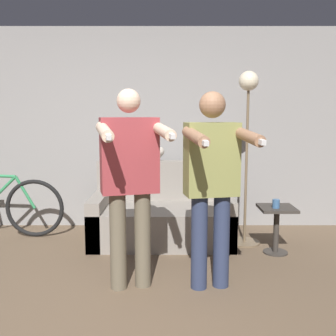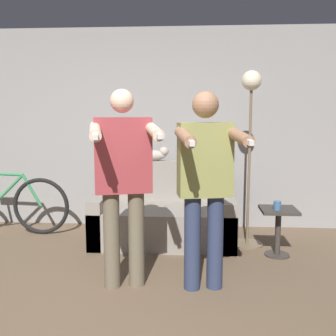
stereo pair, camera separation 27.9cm
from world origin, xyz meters
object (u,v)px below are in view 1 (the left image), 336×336
cat (148,155)px  cup (274,204)px  side_table (275,221)px  couch (160,217)px  person_left (128,175)px  person_right (210,177)px  floor_lamp (246,120)px

cat → cup: size_ratio=5.27×
side_table → couch: bearing=160.3°
person_left → person_right: size_ratio=1.01×
couch → cat: (-0.16, 0.34, 0.71)m
person_right → cat: 1.75m
cat → floor_lamp: bearing=-22.0°
cat → side_table: size_ratio=0.95×
couch → person_left: (-0.25, -1.30, 0.71)m
floor_lamp → cup: 0.98m
side_table → person_right: bearing=-132.9°
floor_lamp → side_table: 1.16m
couch → cat: 0.80m
cat → cup: 1.66m
side_table → cup: bearing=-117.9°
cat → floor_lamp: size_ratio=0.25×
person_right → side_table: size_ratio=3.29×
person_left → cat: (0.09, 1.64, -0.00)m
side_table → cat: bearing=150.8°
cat → couch: bearing=-65.0°
couch → person_right: size_ratio=0.97×
person_left → side_table: 1.83m
person_left → couch: bearing=64.6°
cat → side_table: bearing=-29.2°
person_left → floor_lamp: (1.21, 1.19, 0.44)m
floor_lamp → cup: bearing=-56.9°
person_left → cat: bearing=72.2°
person_right → cup: size_ratio=18.19×
person_left → side_table: person_left is taller
couch → person_right: 1.54m
floor_lamp → side_table: size_ratio=3.85×
couch → cup: couch is taller
floor_lamp → cup: size_ratio=21.30×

